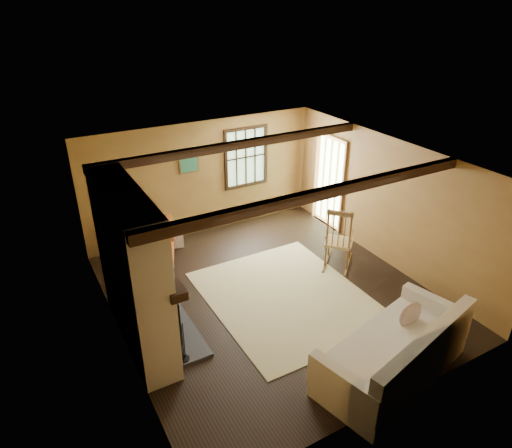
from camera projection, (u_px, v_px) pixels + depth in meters
ground at (270, 294)px, 7.86m from camera, size 5.50×5.50×0.00m
room_envelope at (275, 200)px, 7.42m from camera, size 5.02×5.52×2.44m
fireplace at (135, 276)px, 6.39m from camera, size 1.02×2.30×2.40m
rug at (286, 297)px, 7.79m from camera, size 2.50×3.00×0.01m
rocking_chair at (339, 241)px, 8.50m from camera, size 0.94×0.92×1.20m
sofa at (397, 356)px, 6.07m from camera, size 2.48×1.53×0.93m
firewood_pile at (127, 251)px, 8.96m from camera, size 0.63×0.11×0.23m
laundry_basket at (170, 238)px, 9.34m from camera, size 0.58×0.49×0.30m
basket_pillow at (169, 227)px, 9.23m from camera, size 0.51×0.46×0.21m
armchair at (148, 244)px, 8.59m from camera, size 1.17×1.16×0.84m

